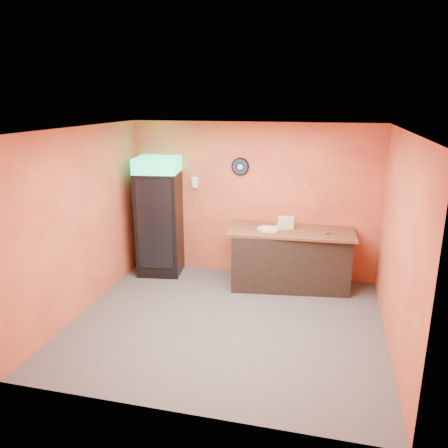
% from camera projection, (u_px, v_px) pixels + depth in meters
% --- Properties ---
extents(floor, '(4.50, 4.50, 0.00)m').
position_uv_depth(floor, '(227.00, 322.00, 6.46)').
color(floor, '#47474C').
rests_on(floor, ground).
extents(back_wall, '(4.50, 0.02, 2.80)m').
position_uv_depth(back_wall, '(252.00, 200.00, 7.94)').
color(back_wall, '#DF733F').
rests_on(back_wall, floor).
extents(left_wall, '(0.02, 4.00, 2.80)m').
position_uv_depth(left_wall, '(82.00, 222.00, 6.58)').
color(left_wall, '#DF733F').
rests_on(left_wall, floor).
extents(right_wall, '(0.02, 4.00, 2.80)m').
position_uv_depth(right_wall, '(398.00, 244.00, 5.56)').
color(right_wall, '#DF733F').
rests_on(right_wall, floor).
extents(ceiling, '(4.50, 4.00, 0.02)m').
position_uv_depth(ceiling, '(227.00, 129.00, 5.68)').
color(ceiling, white).
rests_on(ceiling, back_wall).
extents(beverage_cooler, '(0.86, 0.87, 2.18)m').
position_uv_depth(beverage_cooler, '(159.00, 218.00, 8.04)').
color(beverage_cooler, black).
rests_on(beverage_cooler, floor).
extents(prep_counter, '(2.07, 1.13, 0.99)m').
position_uv_depth(prep_counter, '(290.00, 259.00, 7.61)').
color(prep_counter, black).
rests_on(prep_counter, floor).
extents(wall_clock, '(0.32, 0.06, 0.32)m').
position_uv_depth(wall_clock, '(240.00, 167.00, 7.79)').
color(wall_clock, black).
rests_on(wall_clock, back_wall).
extents(wall_phone, '(0.11, 0.10, 0.20)m').
position_uv_depth(wall_phone, '(195.00, 182.00, 8.05)').
color(wall_phone, white).
rests_on(wall_phone, back_wall).
extents(butcher_paper, '(2.19, 1.07, 0.04)m').
position_uv_depth(butcher_paper, '(291.00, 231.00, 7.46)').
color(butcher_paper, brown).
rests_on(butcher_paper, prep_counter).
extents(sub_roll_stack, '(0.28, 0.16, 0.22)m').
position_uv_depth(sub_roll_stack, '(286.00, 223.00, 7.48)').
color(sub_roll_stack, beige).
rests_on(sub_roll_stack, butcher_paper).
extents(wrapped_sandwich_left, '(0.27, 0.11, 0.04)m').
position_uv_depth(wrapped_sandwich_left, '(266.00, 229.00, 7.45)').
color(wrapped_sandwich_left, silver).
rests_on(wrapped_sandwich_left, butcher_paper).
extents(wrapped_sandwich_mid, '(0.27, 0.13, 0.04)m').
position_uv_depth(wrapped_sandwich_mid, '(269.00, 231.00, 7.33)').
color(wrapped_sandwich_mid, silver).
rests_on(wrapped_sandwich_mid, butcher_paper).
extents(wrapped_sandwich_right, '(0.29, 0.12, 0.04)m').
position_uv_depth(wrapped_sandwich_right, '(270.00, 228.00, 7.49)').
color(wrapped_sandwich_right, silver).
rests_on(wrapped_sandwich_right, butcher_paper).
extents(kitchen_tool, '(0.07, 0.07, 0.07)m').
position_uv_depth(kitchen_tool, '(277.00, 226.00, 7.59)').
color(kitchen_tool, silver).
rests_on(kitchen_tool, butcher_paper).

